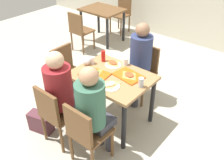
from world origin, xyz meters
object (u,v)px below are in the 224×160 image
plastic_cup_c (92,60)px  plastic_cup_b (96,84)px  foil_bundle (87,62)px  chair_near_right (85,132)px  tray_red_far (128,76)px  pizza_slice_c (113,63)px  main_table (112,82)px  person_in_brown_jacket (93,108)px  background_table (102,14)px  background_chair_far (122,12)px  chair_near_left (55,112)px  chair_far_side (143,69)px  person_in_red (62,90)px  plastic_cup_a (126,62)px  condiment_bottle (103,56)px  pizza_slice_b (129,75)px  background_chair_near (79,29)px  soda_can (141,82)px  pizza_slice_d (109,85)px  handbag (41,122)px  paper_plate_center (113,65)px  paper_plate_near_edge (111,86)px  pizza_slice_a (94,73)px  chair_left_end (67,69)px  person_far_side (139,58)px  tray_red_near (95,74)px

plastic_cup_c → plastic_cup_b: bearing=-41.4°
foil_bundle → chair_near_right: bearing=-47.4°
tray_red_far → pizza_slice_c: (-0.36, 0.12, 0.01)m
main_table → person_in_brown_jacket: bearing=-67.9°
pizza_slice_c → background_table: size_ratio=0.25×
plastic_cup_c → background_chair_far: same height
chair_near_left → chair_far_side: bearing=80.6°
person_in_red → plastic_cup_a: size_ratio=12.62×
plastic_cup_a → chair_far_side: bearing=86.7°
chair_far_side → condiment_bottle: 0.73m
pizza_slice_b → background_chair_near: bearing=151.5°
soda_can → pizza_slice_d: bearing=-143.8°
chair_far_side → plastic_cup_b: size_ratio=8.52×
main_table → pizza_slice_c: pizza_slice_c is taller
pizza_slice_d → plastic_cup_a: (-0.15, 0.53, 0.03)m
person_in_brown_jacket → background_table: (-2.17, 2.62, -0.12)m
person_in_red → handbag: size_ratio=3.94×
background_chair_near → condiment_bottle: bearing=-33.4°
paper_plate_center → handbag: bearing=-114.5°
person_in_red → paper_plate_center: (0.10, 0.83, 0.01)m
paper_plate_near_edge → pizza_slice_a: (-0.35, 0.08, 0.02)m
chair_left_end → person_in_brown_jacket: person_in_brown_jacket is taller
person_in_brown_jacket → person_far_side: bearing=101.5°
tray_red_far → paper_plate_center: (-0.33, 0.10, -0.00)m
pizza_slice_a → soda_can: size_ratio=1.93×
background_chair_near → chair_near_right: bearing=-43.0°
pizza_slice_d → condiment_bottle: condiment_bottle is taller
tray_red_far → foil_bundle: bearing=-167.7°
background_table → plastic_cup_b: bearing=-50.0°
main_table → chair_far_side: chair_far_side is taller
chair_far_side → handbag: 1.70m
tray_red_near → foil_bundle: (-0.25, 0.11, 0.04)m
main_table → plastic_cup_c: (-0.41, 0.06, 0.16)m
chair_far_side → pizza_slice_c: bearing=-108.7°
pizza_slice_d → background_chair_near: bearing=144.4°
chair_left_end → chair_near_left: bearing=-50.2°
tray_red_near → plastic_cup_b: (0.20, -0.19, 0.04)m
soda_can → pizza_slice_c: bearing=160.5°
pizza_slice_a → pizza_slice_d: pizza_slice_a is taller
pizza_slice_b → soda_can: soda_can is taller
paper_plate_center → soda_can: bearing=-18.1°
pizza_slice_d → main_table: bearing=121.0°
chair_left_end → handbag: (0.29, -0.78, -0.36)m
person_in_red → person_in_brown_jacket: 0.51m
main_table → background_chair_far: (-1.92, 2.73, -0.14)m
person_in_brown_jacket → person_far_side: (-0.25, 1.25, 0.00)m
handbag → background_table: size_ratio=0.36×
pizza_slice_b → handbag: (-0.79, -0.89, -0.64)m
chair_left_end → chair_far_side: bearing=40.6°
paper_plate_near_edge → soda_can: soda_can is taller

